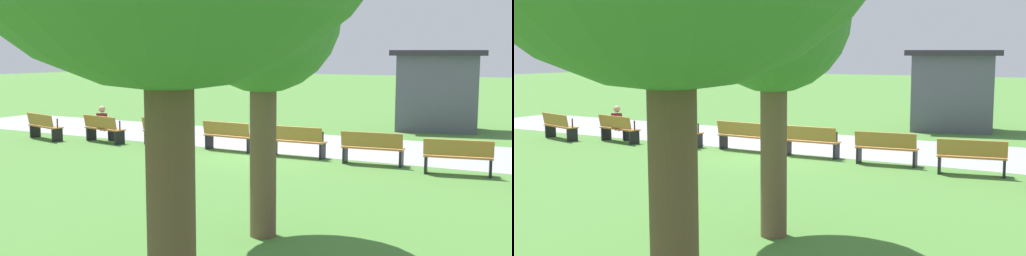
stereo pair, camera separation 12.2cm
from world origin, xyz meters
The scene contains 13 objects.
ground_plane centered at (0.00, 0.00, 0.00)m, with size 120.00×120.00×0.00m, color #477A33.
path_paving centered at (0.00, 2.47, 0.00)m, with size 30.11×4.58×0.01m, color #939399.
bench_0 centered at (-7.86, -1.04, 0.47)m, with size 1.68×0.85×0.89m.
bench_1 centered at (-5.64, -0.56, 0.47)m, with size 1.67×0.75×0.89m.
bench_2 centered at (-3.40, -0.25, 0.47)m, with size 1.65×0.64×0.89m.
bench_3 centered at (-1.13, -0.09, 0.47)m, with size 1.63×0.53×0.89m.
bench_4 centered at (1.13, -0.09, 0.47)m, with size 1.63×0.53×0.89m.
bench_5 centered at (3.40, -0.25, 0.47)m, with size 1.65×0.64×0.89m.
bench_6 centered at (5.64, -0.56, 0.47)m, with size 1.67×0.75×0.89m.
person_seated centered at (-5.74, -0.40, 0.64)m, with size 0.39×0.56×1.20m.
tree_0 centered at (3.91, -7.22, 3.48)m, with size 2.46×2.46×4.78m.
lamp_post centered at (-4.51, 0.84, 2.72)m, with size 0.32×0.32×3.89m.
kiosk centered at (3.10, 8.05, 1.55)m, with size 3.88×3.32×3.02m.
Camera 2 is at (8.72, -15.85, 2.98)m, focal length 44.00 mm.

